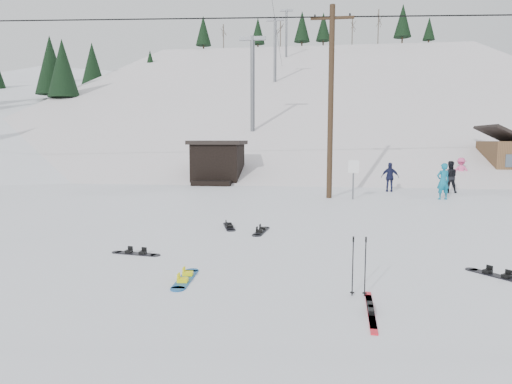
# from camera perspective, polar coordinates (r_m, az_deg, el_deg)

# --- Properties ---
(ground) EXTENTS (200.00, 200.00, 0.00)m
(ground) POSITION_cam_1_polar(r_m,az_deg,el_deg) (8.72, -2.10, -12.14)
(ground) COLOR white
(ground) RESTS_ON ground
(ski_slope) EXTENTS (60.00, 85.24, 65.97)m
(ski_slope) POSITION_cam_1_polar(r_m,az_deg,el_deg) (64.87, 6.25, -6.68)
(ski_slope) COLOR white
(ski_slope) RESTS_ON ground
(ridge_left) EXTENTS (47.54, 95.03, 58.38)m
(ridge_left) POSITION_cam_1_polar(r_m,az_deg,el_deg) (68.86, -25.59, -5.66)
(ridge_left) COLOR white
(ridge_left) RESTS_ON ground
(treeline_left) EXTENTS (20.00, 64.00, 10.00)m
(treeline_left) POSITION_cam_1_polar(r_m,az_deg,el_deg) (59.83, -28.70, 3.07)
(treeline_left) COLOR black
(treeline_left) RESTS_ON ground
(treeline_crest) EXTENTS (50.00, 6.00, 10.00)m
(treeline_crest) POSITION_cam_1_polar(r_m,az_deg,el_deg) (94.19, 6.81, 4.80)
(treeline_crest) COLOR black
(treeline_crest) RESTS_ON ski_slope
(utility_pole) EXTENTS (2.00, 0.26, 9.00)m
(utility_pole) POSITION_cam_1_polar(r_m,az_deg,el_deg) (22.23, 9.33, 11.33)
(utility_pole) COLOR #3A2819
(utility_pole) RESTS_ON ground
(trail_sign) EXTENTS (0.50, 0.09, 1.85)m
(trail_sign) POSITION_cam_1_polar(r_m,az_deg,el_deg) (21.84, 12.08, 2.41)
(trail_sign) COLOR #595B60
(trail_sign) RESTS_ON ground
(lift_hut) EXTENTS (3.40, 4.10, 2.75)m
(lift_hut) POSITION_cam_1_polar(r_m,az_deg,el_deg) (29.81, -4.78, 3.78)
(lift_hut) COLOR black
(lift_hut) RESTS_ON ground
(lift_tower_near) EXTENTS (2.20, 0.36, 8.00)m
(lift_tower_near) POSITION_cam_1_polar(r_m,az_deg,el_deg) (38.85, -0.43, 14.04)
(lift_tower_near) COLOR #595B60
(lift_tower_near) RESTS_ON ski_slope
(lift_tower_mid) EXTENTS (2.20, 0.36, 8.00)m
(lift_tower_mid) POSITION_cam_1_polar(r_m,az_deg,el_deg) (59.53, 2.41, 17.74)
(lift_tower_mid) COLOR #595B60
(lift_tower_mid) RESTS_ON ski_slope
(lift_tower_far) EXTENTS (2.20, 0.36, 8.00)m
(lift_tower_far) POSITION_cam_1_polar(r_m,az_deg,el_deg) (80.38, 3.82, 19.52)
(lift_tower_far) COLOR #595B60
(lift_tower_far) RESTS_ON ski_slope
(hero_snowboard) EXTENTS (0.34, 1.49, 0.10)m
(hero_snowboard) POSITION_cam_1_polar(r_m,az_deg,el_deg) (9.41, -8.83, -10.63)
(hero_snowboard) COLOR #18599D
(hero_snowboard) RESTS_ON ground
(hero_skis) EXTENTS (0.21, 1.86, 0.10)m
(hero_skis) POSITION_cam_1_polar(r_m,az_deg,el_deg) (7.91, 14.15, -14.11)
(hero_skis) COLOR red
(hero_skis) RESTS_ON ground
(ski_poles) EXTENTS (0.30, 0.08, 1.08)m
(ski_poles) POSITION_cam_1_polar(r_m,az_deg,el_deg) (8.46, 12.75, -8.97)
(ski_poles) COLOR black
(ski_poles) RESTS_ON ground
(board_scatter_a) EXTENTS (1.30, 0.41, 0.09)m
(board_scatter_a) POSITION_cam_1_polar(r_m,az_deg,el_deg) (11.67, -14.79, -7.40)
(board_scatter_a) COLOR black
(board_scatter_a) RESTS_ON ground
(board_scatter_b) EXTENTS (0.63, 1.45, 0.10)m
(board_scatter_b) POSITION_cam_1_polar(r_m,az_deg,el_deg) (14.71, -3.38, -4.31)
(board_scatter_b) COLOR black
(board_scatter_b) RESTS_ON ground
(board_scatter_d) EXTENTS (0.97, 1.08, 0.09)m
(board_scatter_d) POSITION_cam_1_polar(r_m,az_deg,el_deg) (10.73, 27.88, -9.18)
(board_scatter_d) COLOR black
(board_scatter_d) RESTS_ON ground
(board_scatter_f) EXTENTS (0.40, 1.50, 0.11)m
(board_scatter_f) POSITION_cam_1_polar(r_m,az_deg,el_deg) (13.95, 0.64, -4.89)
(board_scatter_f) COLOR black
(board_scatter_f) RESTS_ON ground
(skier_teal) EXTENTS (0.72, 0.57, 1.72)m
(skier_teal) POSITION_cam_1_polar(r_m,az_deg,el_deg) (23.10, 22.34, 1.25)
(skier_teal) COLOR #0D6C8A
(skier_teal) RESTS_ON ground
(skier_dark) EXTENTS (0.89, 0.73, 1.68)m
(skier_dark) POSITION_cam_1_polar(r_m,az_deg,el_deg) (26.19, 23.05, 1.75)
(skier_dark) COLOR black
(skier_dark) RESTS_ON ground
(skier_pink) EXTENTS (1.12, 0.68, 1.68)m
(skier_pink) POSITION_cam_1_polar(r_m,az_deg,el_deg) (31.41, 24.22, 2.40)
(skier_pink) COLOR #E4508D
(skier_pink) RESTS_ON ground
(skier_navy) EXTENTS (0.96, 0.49, 1.58)m
(skier_navy) POSITION_cam_1_polar(r_m,az_deg,el_deg) (25.59, 16.41, 1.79)
(skier_navy) COLOR #171A3A
(skier_navy) RESTS_ON ground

